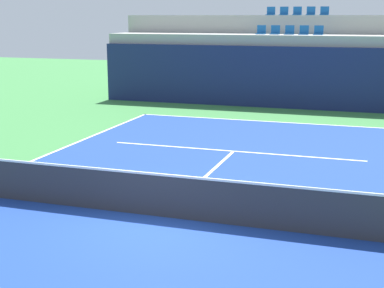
# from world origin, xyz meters

# --- Properties ---
(ground_plane) EXTENTS (80.00, 80.00, 0.00)m
(ground_plane) POSITION_xyz_m (0.00, 0.00, 0.00)
(ground_plane) COLOR #387A3D
(court_surface) EXTENTS (11.00, 24.00, 0.01)m
(court_surface) POSITION_xyz_m (0.00, 0.00, 0.01)
(court_surface) COLOR navy
(court_surface) RESTS_ON ground_plane
(baseline_far) EXTENTS (11.00, 0.10, 0.00)m
(baseline_far) POSITION_xyz_m (0.00, 11.95, 0.01)
(baseline_far) COLOR white
(baseline_far) RESTS_ON court_surface
(service_line_far) EXTENTS (8.26, 0.10, 0.00)m
(service_line_far) POSITION_xyz_m (0.00, 6.40, 0.01)
(service_line_far) COLOR white
(service_line_far) RESTS_ON court_surface
(centre_service_line) EXTENTS (0.10, 6.40, 0.00)m
(centre_service_line) POSITION_xyz_m (0.00, 3.20, 0.01)
(centre_service_line) COLOR white
(centre_service_line) RESTS_ON court_surface
(back_wall) EXTENTS (18.07, 0.30, 2.88)m
(back_wall) POSITION_xyz_m (0.00, 15.71, 1.44)
(back_wall) COLOR navy
(back_wall) RESTS_ON ground_plane
(stands_tier_lower) EXTENTS (18.07, 2.40, 3.38)m
(stands_tier_lower) POSITION_xyz_m (0.00, 17.06, 1.69)
(stands_tier_lower) COLOR #9E9E99
(stands_tier_lower) RESTS_ON ground_plane
(stands_tier_upper) EXTENTS (18.07, 2.40, 4.30)m
(stands_tier_upper) POSITION_xyz_m (0.00, 19.46, 2.15)
(stands_tier_upper) COLOR #9E9E99
(stands_tier_upper) RESTS_ON ground_plane
(seating_row_lower) EXTENTS (3.22, 0.44, 0.44)m
(seating_row_lower) POSITION_xyz_m (-0.00, 17.16, 3.51)
(seating_row_lower) COLOR #145193
(seating_row_lower) RESTS_ON stands_tier_lower
(seating_row_upper) EXTENTS (3.22, 0.44, 0.44)m
(seating_row_upper) POSITION_xyz_m (-0.00, 19.56, 4.42)
(seating_row_upper) COLOR #145193
(seating_row_upper) RESTS_ON stands_tier_upper
(tennis_net) EXTENTS (11.08, 0.08, 1.07)m
(tennis_net) POSITION_xyz_m (0.00, 0.00, 0.51)
(tennis_net) COLOR black
(tennis_net) RESTS_ON court_surface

